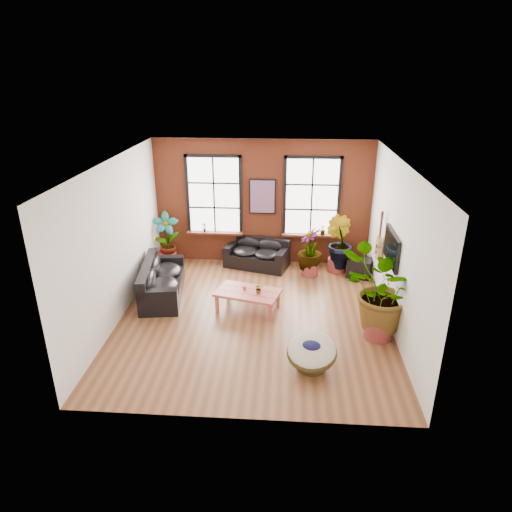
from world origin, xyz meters
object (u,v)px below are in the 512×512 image
at_px(sofa_left, 160,281).
at_px(papasan_chair, 312,352).
at_px(sofa_back, 257,254).
at_px(coffee_table, 248,293).

xyz_separation_m(sofa_left, papasan_chair, (3.58, -2.70, -0.02)).
relative_size(sofa_back, papasan_chair, 1.66).
xyz_separation_m(sofa_left, coffee_table, (2.20, -0.53, 0.02)).
xyz_separation_m(coffee_table, papasan_chair, (1.38, -2.18, -0.05)).
relative_size(coffee_table, papasan_chair, 1.41).
bearing_deg(papasan_chair, sofa_back, 119.11).
bearing_deg(coffee_table, sofa_back, 104.18).
bearing_deg(sofa_back, sofa_left, -122.34).
bearing_deg(sofa_back, papasan_chair, -58.03).
bearing_deg(sofa_left, coffee_table, -111.65).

